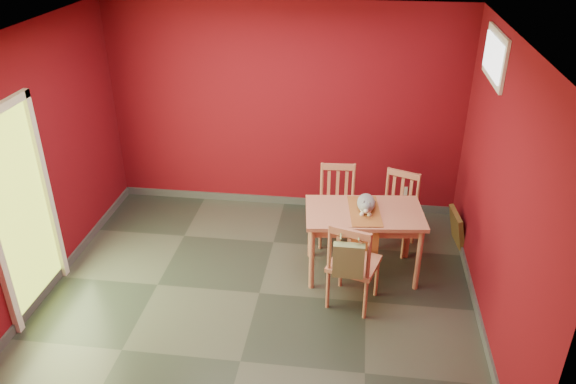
# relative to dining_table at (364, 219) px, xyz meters

# --- Properties ---
(ground) EXTENTS (4.50, 4.50, 0.00)m
(ground) POSITION_rel_dining_table_xyz_m (-1.06, -0.54, -0.68)
(ground) COLOR #2D342D
(ground) RESTS_ON ground
(room_shell) EXTENTS (4.50, 4.50, 4.50)m
(room_shell) POSITION_rel_dining_table_xyz_m (-1.06, -0.54, -0.63)
(room_shell) COLOR #620A12
(room_shell) RESTS_ON ground
(doorway) EXTENTS (0.06, 1.01, 2.13)m
(doorway) POSITION_rel_dining_table_xyz_m (-3.29, -0.94, 0.44)
(doorway) COLOR #B7D838
(doorway) RESTS_ON ground
(window) EXTENTS (0.05, 0.90, 0.50)m
(window) POSITION_rel_dining_table_xyz_m (1.17, 0.46, 1.67)
(window) COLOR white
(window) RESTS_ON room_shell
(outlet_plate) EXTENTS (0.08, 0.02, 0.12)m
(outlet_plate) POSITION_rel_dining_table_xyz_m (0.54, 1.45, -0.38)
(outlet_plate) COLOR silver
(outlet_plate) RESTS_ON room_shell
(dining_table) EXTENTS (1.32, 0.86, 0.78)m
(dining_table) POSITION_rel_dining_table_xyz_m (0.00, 0.00, 0.00)
(dining_table) COLOR #B66E55
(dining_table) RESTS_ON ground
(table_runner) EXTENTS (0.39, 0.70, 0.34)m
(table_runner) POSITION_rel_dining_table_xyz_m (0.00, -0.11, 0.05)
(table_runner) COLOR #955326
(table_runner) RESTS_ON dining_table
(chair_far_left) EXTENTS (0.47, 0.47, 0.95)m
(chair_far_left) POSITION_rel_dining_table_xyz_m (-0.31, 0.65, -0.20)
(chair_far_left) COLOR #B66E55
(chair_far_left) RESTS_ON ground
(chair_far_right) EXTENTS (0.56, 0.56, 0.93)m
(chair_far_right) POSITION_rel_dining_table_xyz_m (0.39, 0.61, -0.21)
(chair_far_right) COLOR #B66E55
(chair_far_right) RESTS_ON ground
(chair_near) EXTENTS (0.57, 0.57, 0.99)m
(chair_near) POSITION_rel_dining_table_xyz_m (-0.10, -0.58, -0.18)
(chair_near) COLOR #B66E55
(chair_near) RESTS_ON ground
(tote_bag) EXTENTS (0.30, 0.18, 0.42)m
(tote_bag) POSITION_rel_dining_table_xyz_m (-0.14, -0.81, 0.01)
(tote_bag) COLOR #758756
(tote_bag) RESTS_ON chair_near
(cat) EXTENTS (0.22, 0.40, 0.20)m
(cat) POSITION_rel_dining_table_xyz_m (0.01, 0.06, 0.20)
(cat) COLOR slate
(cat) RESTS_ON table_runner
(picture_frame) EXTENTS (0.20, 0.46, 0.44)m
(picture_frame) POSITION_rel_dining_table_xyz_m (1.13, 0.71, -0.46)
(picture_frame) COLOR brown
(picture_frame) RESTS_ON ground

